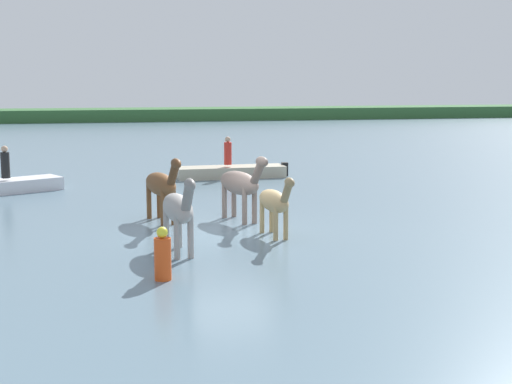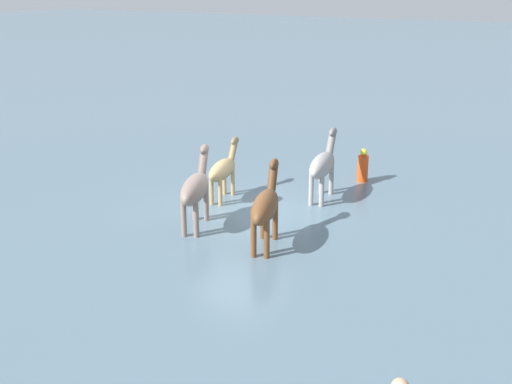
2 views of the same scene
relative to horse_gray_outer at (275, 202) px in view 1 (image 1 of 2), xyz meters
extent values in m
plane|color=slate|center=(-1.16, 0.98, -0.96)|extent=(168.30, 168.30, 0.00)
cube|color=#326031|center=(-1.16, 57.03, -0.96)|extent=(151.47, 6.00, 2.40)
ellipsoid|color=tan|center=(-0.01, 0.08, 0.01)|extent=(0.74, 1.80, 0.59)
cylinder|color=tan|center=(0.20, -0.42, -0.47)|extent=(0.13, 0.13, 0.96)
cylinder|color=tan|center=(-0.08, -0.46, -0.47)|extent=(0.13, 0.13, 0.96)
cylinder|color=tan|center=(0.06, 0.62, -0.47)|extent=(0.13, 0.13, 0.96)
cylinder|color=tan|center=(-0.22, 0.58, -0.47)|extent=(0.13, 0.13, 0.96)
cylinder|color=olive|center=(0.11, -0.84, 0.39)|extent=(0.27, 0.56, 0.64)
ellipsoid|color=olive|center=(0.13, -1.02, 0.65)|extent=(0.26, 0.50, 0.26)
ellipsoid|color=gray|center=(-0.50, 2.45, 0.18)|extent=(1.23, 2.14, 0.69)
cylinder|color=gray|center=(-0.15, 1.91, -0.39)|extent=(0.15, 0.15, 1.14)
cylinder|color=gray|center=(-0.46, 1.81, -0.39)|extent=(0.15, 0.15, 1.14)
cylinder|color=gray|center=(-0.54, 3.08, -0.39)|extent=(0.15, 0.15, 1.14)
cylinder|color=gray|center=(-0.86, 2.98, -0.39)|extent=(0.15, 0.15, 1.14)
cylinder|color=#63544C|center=(-0.16, 1.41, 0.63)|extent=(0.43, 0.67, 0.76)
ellipsoid|color=#63544C|center=(-0.09, 1.21, 0.94)|extent=(0.41, 0.61, 0.30)
ellipsoid|color=#9E9993|center=(-2.73, -1.32, 0.15)|extent=(0.82, 2.07, 0.68)
cylinder|color=#9E9993|center=(-2.50, -1.90, -0.40)|extent=(0.15, 0.15, 1.11)
cylinder|color=#9E9993|center=(-2.82, -1.94, -0.40)|extent=(0.15, 0.15, 1.11)
cylinder|color=#9E9993|center=(-2.64, -0.70, -0.40)|extent=(0.15, 0.15, 1.11)
cylinder|color=#9E9993|center=(-2.96, -0.74, -0.40)|extent=(0.15, 0.15, 1.11)
cylinder|color=slate|center=(-2.60, -2.38, 0.59)|extent=(0.30, 0.64, 0.74)
ellipsoid|color=slate|center=(-2.58, -2.59, 0.90)|extent=(0.30, 0.57, 0.30)
ellipsoid|color=brown|center=(-2.79, 2.80, 0.16)|extent=(1.10, 2.10, 0.68)
cylinder|color=brown|center=(-2.48, 2.26, -0.40)|extent=(0.15, 0.15, 1.11)
cylinder|color=brown|center=(-2.79, 2.17, -0.40)|extent=(0.15, 0.15, 1.11)
cylinder|color=brown|center=(-2.79, 3.43, -0.40)|extent=(0.15, 0.15, 1.11)
cylinder|color=brown|center=(-3.11, 3.34, -0.40)|extent=(0.15, 0.15, 1.11)
cylinder|color=#50311A|center=(-2.51, 1.77, 0.60)|extent=(0.39, 0.66, 0.74)
ellipsoid|color=#50311A|center=(-2.46, 1.56, 0.90)|extent=(0.37, 0.59, 0.30)
cube|color=#B7AD93|center=(0.96, 11.99, -0.79)|extent=(4.65, 1.45, 0.64)
cube|color=black|center=(3.36, 12.07, -0.71)|extent=(0.25, 0.29, 0.69)
cube|color=silver|center=(-8.13, 9.50, -0.79)|extent=(4.50, 3.14, 0.63)
cylinder|color=red|center=(0.80, 11.79, 0.11)|extent=(0.32, 0.32, 0.95)
sphere|color=tan|center=(0.80, 11.79, 0.70)|extent=(0.24, 0.24, 0.24)
cylinder|color=black|center=(-7.92, 9.36, 0.10)|extent=(0.32, 0.32, 0.95)
sphere|color=tan|center=(-7.92, 9.36, 0.70)|extent=(0.24, 0.24, 0.24)
cylinder|color=#E54C19|center=(-3.30, -3.65, -0.51)|extent=(0.36, 0.36, 0.90)
sphere|color=yellow|center=(-3.30, -3.65, 0.06)|extent=(0.24, 0.24, 0.24)
camera|label=1|loc=(-4.54, -18.75, 3.24)|focal=51.56mm
camera|label=2|loc=(-9.42, 16.43, 5.72)|focal=45.24mm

